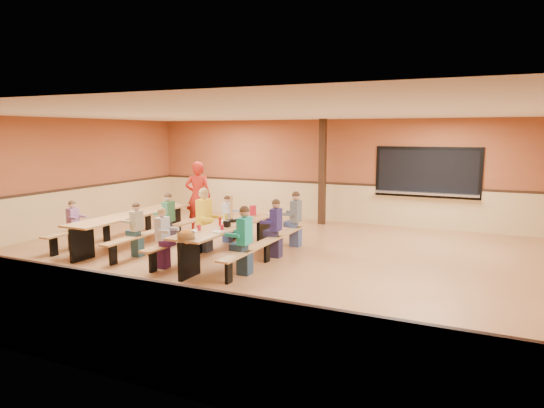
% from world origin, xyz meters
% --- Properties ---
extents(ground, '(12.00, 12.00, 0.00)m').
position_xyz_m(ground, '(0.00, 0.00, 0.00)').
color(ground, '#9B633B').
rests_on(ground, ground).
extents(room_envelope, '(12.04, 10.04, 3.02)m').
position_xyz_m(room_envelope, '(0.00, 0.00, 0.69)').
color(room_envelope, '#9C512D').
rests_on(room_envelope, ground).
extents(kitchen_pass_through, '(2.78, 0.28, 1.38)m').
position_xyz_m(kitchen_pass_through, '(2.60, 4.96, 1.49)').
color(kitchen_pass_through, black).
rests_on(kitchen_pass_through, ground).
extents(structural_post, '(0.18, 0.18, 3.00)m').
position_xyz_m(structural_post, '(-0.20, 4.40, 1.50)').
color(structural_post, black).
rests_on(structural_post, ground).
extents(cafeteria_table_main, '(1.91, 3.70, 0.74)m').
position_xyz_m(cafeteria_table_main, '(-0.66, -0.03, 0.53)').
color(cafeteria_table_main, '#BE854B').
rests_on(cafeteria_table_main, ground).
extents(cafeteria_table_second, '(1.91, 3.70, 0.74)m').
position_xyz_m(cafeteria_table_second, '(-3.36, 0.04, 0.53)').
color(cafeteria_table_second, '#BE854B').
rests_on(cafeteria_table_second, ground).
extents(seated_child_white_left, '(0.35, 0.29, 1.17)m').
position_xyz_m(seated_child_white_left, '(-1.49, -1.27, 0.59)').
color(seated_child_white_left, silver).
rests_on(seated_child_white_left, ground).
extents(seated_adult_yellow, '(0.46, 0.37, 1.39)m').
position_xyz_m(seated_adult_yellow, '(-1.49, 0.21, 0.69)').
color(seated_adult_yellow, yellow).
rests_on(seated_adult_yellow, ground).
extents(seated_child_grey_left, '(0.32, 0.26, 1.11)m').
position_xyz_m(seated_child_grey_left, '(-1.49, 1.22, 0.56)').
color(seated_child_grey_left, silver).
rests_on(seated_child_grey_left, ground).
extents(seated_child_teal_right, '(0.40, 0.32, 1.27)m').
position_xyz_m(seated_child_teal_right, '(0.16, -0.98, 0.63)').
color(seated_child_teal_right, teal).
rests_on(seated_child_teal_right, ground).
extents(seated_child_navy_right, '(0.37, 0.31, 1.22)m').
position_xyz_m(seated_child_navy_right, '(0.16, 0.41, 0.61)').
color(seated_child_navy_right, '#261E52').
rests_on(seated_child_navy_right, ground).
extents(seated_child_char_right, '(0.39, 0.32, 1.26)m').
position_xyz_m(seated_child_char_right, '(0.16, 1.52, 0.63)').
color(seated_child_char_right, '#53595E').
rests_on(seated_child_char_right, ground).
extents(seated_child_purple_sec, '(0.32, 0.26, 1.11)m').
position_xyz_m(seated_child_purple_sec, '(-4.19, -0.95, 0.56)').
color(seated_child_purple_sec, '#865179').
rests_on(seated_child_purple_sec, ground).
extents(seated_child_green_sec, '(0.37, 0.31, 1.22)m').
position_xyz_m(seated_child_green_sec, '(-2.54, 0.32, 0.61)').
color(seated_child_green_sec, '#35724C').
rests_on(seated_child_green_sec, ground).
extents(seated_child_tan_sec, '(0.34, 0.28, 1.15)m').
position_xyz_m(seated_child_tan_sec, '(-2.54, -0.78, 0.57)').
color(seated_child_tan_sec, '#A39E82').
rests_on(seated_child_tan_sec, ground).
extents(standing_woman, '(0.81, 0.71, 1.86)m').
position_xyz_m(standing_woman, '(-2.90, 2.11, 0.93)').
color(standing_woman, red).
rests_on(standing_woman, ground).
extents(punch_pitcher, '(0.16, 0.16, 0.22)m').
position_xyz_m(punch_pitcher, '(-0.71, 1.04, 0.85)').
color(punch_pitcher, red).
rests_on(punch_pitcher, cafeteria_table_main).
extents(chip_bowl, '(0.32, 0.32, 0.15)m').
position_xyz_m(chip_bowl, '(-0.65, -1.68, 0.81)').
color(chip_bowl, orange).
rests_on(chip_bowl, cafeteria_table_main).
extents(napkin_dispenser, '(0.10, 0.14, 0.13)m').
position_xyz_m(napkin_dispenser, '(-0.54, -0.42, 0.80)').
color(napkin_dispenser, black).
rests_on(napkin_dispenser, cafeteria_table_main).
extents(condiment_mustard, '(0.06, 0.06, 0.17)m').
position_xyz_m(condiment_mustard, '(-0.88, 0.11, 0.82)').
color(condiment_mustard, yellow).
rests_on(condiment_mustard, cafeteria_table_main).
extents(condiment_ketchup, '(0.06, 0.06, 0.17)m').
position_xyz_m(condiment_ketchup, '(-0.75, -0.34, 0.82)').
color(condiment_ketchup, '#B2140F').
rests_on(condiment_ketchup, cafeteria_table_main).
extents(table_paddle, '(0.16, 0.16, 0.56)m').
position_xyz_m(table_paddle, '(-0.73, 0.10, 0.88)').
color(table_paddle, black).
rests_on(table_paddle, cafeteria_table_main).
extents(place_settings, '(0.65, 3.30, 0.11)m').
position_xyz_m(place_settings, '(-0.66, -0.03, 0.80)').
color(place_settings, beige).
rests_on(place_settings, cafeteria_table_main).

